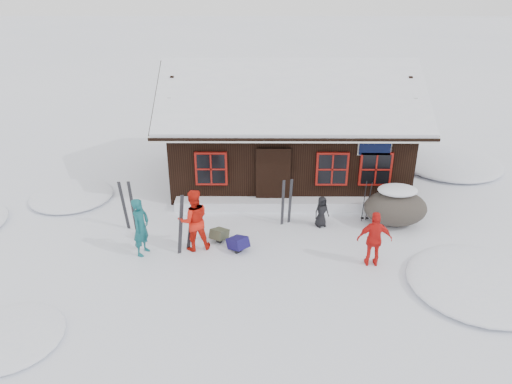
% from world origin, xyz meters
% --- Properties ---
extents(ground, '(120.00, 120.00, 0.00)m').
position_xyz_m(ground, '(0.00, 0.00, 0.00)').
color(ground, white).
rests_on(ground, ground).
extents(mountain_hut, '(8.90, 6.09, 4.42)m').
position_xyz_m(mountain_hut, '(1.50, 4.98, 1.58)').
color(mountain_hut, black).
rests_on(mountain_hut, ground).
extents(snow_drift, '(7.60, 0.60, 0.35)m').
position_xyz_m(snow_drift, '(1.50, 2.25, 0.17)').
color(snow_drift, white).
rests_on(snow_drift, ground).
extents(snow_mounds, '(20.60, 13.20, 0.48)m').
position_xyz_m(snow_mounds, '(1.65, 1.86, 0.00)').
color(snow_mounds, white).
rests_on(snow_mounds, ground).
extents(skier_teal, '(0.58, 0.71, 1.69)m').
position_xyz_m(skier_teal, '(-2.79, -0.49, 0.84)').
color(skier_teal, '#13555A').
rests_on(skier_teal, ground).
extents(skier_orange_left, '(1.04, 0.91, 1.82)m').
position_xyz_m(skier_orange_left, '(-1.37, -0.22, 0.91)').
color(skier_orange_left, red).
rests_on(skier_orange_left, ground).
extents(skier_orange_right, '(0.94, 0.42, 1.58)m').
position_xyz_m(skier_orange_right, '(3.50, -1.02, 0.79)').
color(skier_orange_right, red).
rests_on(skier_orange_right, ground).
extents(skier_crouched, '(0.57, 0.49, 0.99)m').
position_xyz_m(skier_crouched, '(2.36, 1.10, 0.49)').
color(skier_crouched, black).
rests_on(skier_crouched, ground).
extents(boulder, '(1.93, 1.45, 1.14)m').
position_xyz_m(boulder, '(4.65, 1.29, 0.57)').
color(boulder, '#464038').
rests_on(boulder, ground).
extents(ski_pair_left, '(0.58, 0.30, 1.77)m').
position_xyz_m(ski_pair_left, '(-1.58, -0.33, 0.84)').
color(ski_pair_left, black).
rests_on(ski_pair_left, ground).
extents(ski_pair_mid, '(0.48, 0.13, 1.64)m').
position_xyz_m(ski_pair_mid, '(-3.47, 0.87, 0.77)').
color(ski_pair_mid, black).
rests_on(ski_pair_mid, ground).
extents(ski_pair_right, '(0.36, 0.18, 1.53)m').
position_xyz_m(ski_pair_right, '(1.29, 1.27, 0.71)').
color(ski_pair_right, black).
rests_on(ski_pair_right, ground).
extents(ski_poles, '(0.25, 0.12, 1.38)m').
position_xyz_m(ski_poles, '(3.78, 1.46, 0.65)').
color(ski_poles, black).
rests_on(ski_poles, ground).
extents(backpack_blue, '(0.68, 0.70, 0.30)m').
position_xyz_m(backpack_blue, '(-0.15, -0.30, 0.15)').
color(backpack_blue, '#181250').
rests_on(backpack_blue, ground).
extents(backpack_olive, '(0.58, 0.64, 0.28)m').
position_xyz_m(backpack_olive, '(-0.71, 0.23, 0.14)').
color(backpack_olive, '#414431').
rests_on(backpack_olive, ground).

